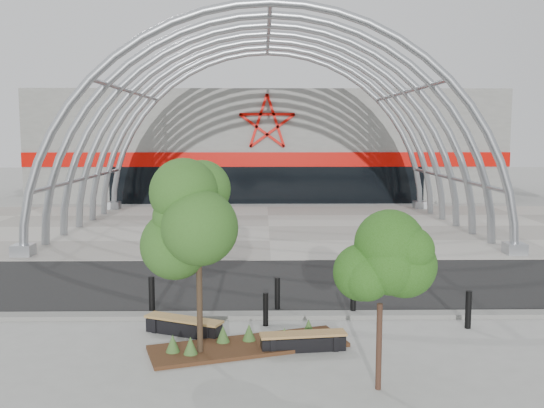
# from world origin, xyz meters

# --- Properties ---
(ground) EXTENTS (140.00, 140.00, 0.00)m
(ground) POSITION_xyz_m (0.00, 0.00, 0.00)
(ground) COLOR #969590
(ground) RESTS_ON ground
(road) EXTENTS (140.00, 7.00, 0.02)m
(road) POSITION_xyz_m (0.00, 3.50, 0.01)
(road) COLOR black
(road) RESTS_ON ground
(forecourt) EXTENTS (60.00, 17.00, 0.04)m
(forecourt) POSITION_xyz_m (0.00, 15.50, 0.02)
(forecourt) COLOR gray
(forecourt) RESTS_ON ground
(kerb) EXTENTS (60.00, 0.50, 0.12)m
(kerb) POSITION_xyz_m (0.00, -0.25, 0.06)
(kerb) COLOR slate
(kerb) RESTS_ON ground
(arena_building) EXTENTS (34.00, 15.24, 8.00)m
(arena_building) POSITION_xyz_m (0.00, 33.45, 3.99)
(arena_building) COLOR slate
(arena_building) RESTS_ON ground
(vault_canopy) EXTENTS (20.80, 15.80, 20.36)m
(vault_canopy) POSITION_xyz_m (0.00, 15.50, 0.02)
(vault_canopy) COLOR #9DA1A6
(vault_canopy) RESTS_ON ground
(planting_bed) EXTENTS (4.77, 2.74, 0.48)m
(planting_bed) POSITION_xyz_m (-0.71, -2.56, 0.12)
(planting_bed) COLOR #361E12
(planting_bed) RESTS_ON ground
(street_tree_0) EXTENTS (1.79, 1.79, 4.09)m
(street_tree_0) POSITION_xyz_m (-1.73, -3.02, 2.94)
(street_tree_0) COLOR black
(street_tree_0) RESTS_ON ground
(street_tree_1) EXTENTS (1.42, 1.42, 3.36)m
(street_tree_1) POSITION_xyz_m (1.94, -4.88, 2.42)
(street_tree_1) COLOR #331913
(street_tree_1) RESTS_ON ground
(bench_0) EXTENTS (2.05, 1.26, 0.43)m
(bench_0) POSITION_xyz_m (-2.28, -1.62, 0.21)
(bench_0) COLOR black
(bench_0) RESTS_ON ground
(bench_1) EXTENTS (2.03, 0.68, 0.42)m
(bench_1) POSITION_xyz_m (0.61, -2.75, 0.20)
(bench_1) COLOR black
(bench_1) RESTS_ON ground
(bollard_0) EXTENTS (0.17, 0.17, 1.03)m
(bollard_0) POSITION_xyz_m (-3.40, 0.23, 0.52)
(bollard_0) COLOR black
(bollard_0) RESTS_ON ground
(bollard_1) EXTENTS (0.14, 0.14, 0.87)m
(bollard_1) POSITION_xyz_m (-0.24, -0.93, 0.44)
(bollard_1) COLOR black
(bollard_1) RESTS_ON ground
(bollard_2) EXTENTS (0.15, 0.15, 0.92)m
(bollard_2) POSITION_xyz_m (0.10, 0.50, 0.46)
(bollard_2) COLOR black
(bollard_2) RESTS_ON ground
(bollard_3) EXTENTS (0.15, 0.15, 0.95)m
(bollard_3) POSITION_xyz_m (2.17, -0.03, 0.48)
(bollard_3) COLOR black
(bollard_3) RESTS_ON ground
(bollard_4) EXTENTS (0.16, 0.16, 0.98)m
(bollard_4) POSITION_xyz_m (4.95, -1.22, 0.49)
(bollard_4) COLOR black
(bollard_4) RESTS_ON ground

